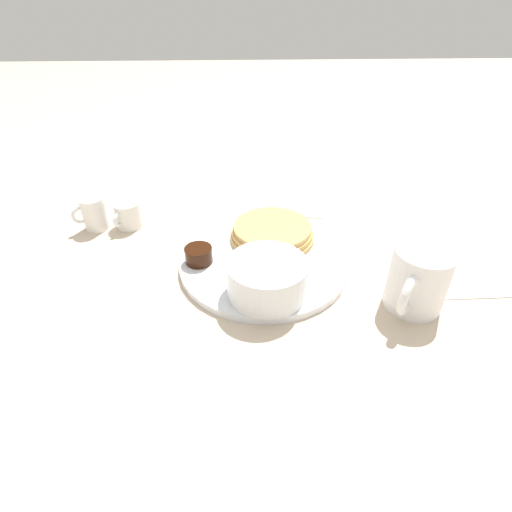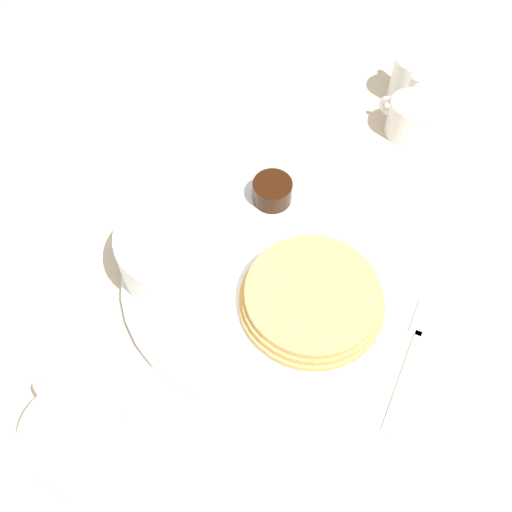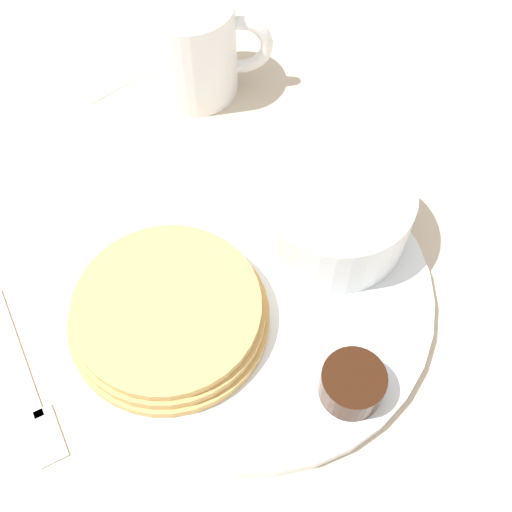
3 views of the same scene
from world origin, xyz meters
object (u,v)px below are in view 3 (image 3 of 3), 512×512
at_px(bowl, 333,208).
at_px(fork, 31,392).
at_px(coffee_mug, 194,48).
at_px(plate, 254,292).

height_order(bowl, fork, bowl).
bearing_deg(fork, coffee_mug, -58.72).
height_order(plate, coffee_mug, coffee_mug).
xyz_separation_m(bowl, fork, (0.04, 0.26, -0.04)).
xyz_separation_m(plate, coffee_mug, (0.21, -0.11, 0.04)).
bearing_deg(coffee_mug, bowl, 173.85).
bearing_deg(plate, fork, 76.49).
relative_size(bowl, fork, 0.80).
bearing_deg(bowl, plate, 91.82).
height_order(bowl, coffee_mug, coffee_mug).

